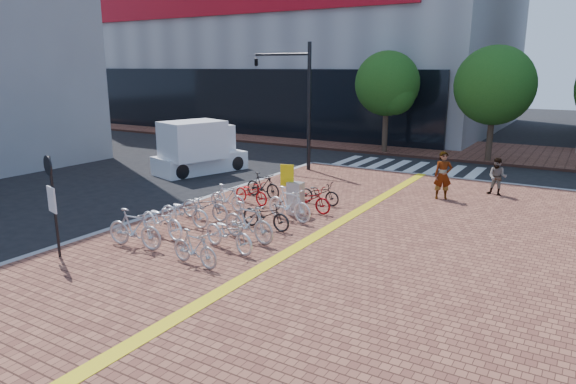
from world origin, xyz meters
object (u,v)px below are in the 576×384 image
Objects in this scene: bike_5 at (251,192)px; bike_12 at (309,199)px; bike_3 at (205,205)px; bike_2 at (184,211)px; bike_4 at (227,197)px; pedestrian_b at (497,177)px; pedestrian_a at (443,175)px; bike_0 at (134,229)px; traffic_light_pole at (284,82)px; bike_13 at (319,193)px; bike_7 at (195,248)px; bike_11 at (289,204)px; bike_9 at (248,222)px; utility_box at (295,198)px; bike_1 at (162,220)px; bike_8 at (229,233)px; yellow_sign at (288,180)px; notice_sign at (52,194)px; bike_6 at (263,185)px; bike_10 at (266,215)px; box_truck at (199,148)px.

bike_12 is at bearing -76.93° from bike_5.
bike_2 is at bearing 170.49° from bike_3.
pedestrian_b is at bearing -45.20° from bike_4.
pedestrian_a is 1.24× the size of pedestrian_b.
traffic_light_pole reaches higher than bike_0.
bike_13 is at bearing -50.78° from bike_5.
bike_11 is at bearing 5.49° from bike_7.
pedestrian_a is at bearing -15.86° from bike_9.
bike_2 is at bearing -173.87° from bike_5.
bike_7 is 0.90× the size of bike_12.
utility_box reaches higher than bike_3.
bike_1 is 1.07× the size of pedestrian_a.
bike_0 is 2.70m from bike_8.
bike_9 is at bearing -80.41° from yellow_sign.
notice_sign reaches higher than bike_12.
bike_6 is 7.21m from bike_7.
bike_8 reaches higher than bike_6.
bike_9 is 1.04× the size of pedestrian_a.
bike_4 is 2.14m from bike_6.
utility_box is (2.16, -0.41, 0.15)m from bike_5.
pedestrian_b is (5.28, 9.68, 0.17)m from bike_9.
pedestrian_a is (6.19, 7.82, 0.44)m from bike_2.
pedestrian_b reaches higher than bike_7.
bike_5 is 0.92× the size of bike_12.
bike_7 is 4.06m from notice_sign.
notice_sign is at bearing 161.03° from bike_11.
notice_sign is at bearing 137.59° from bike_0.
bike_10 is 6.20m from notice_sign.
bike_0 is 1.20× the size of bike_4.
bike_13 is 1.65m from utility_box.
box_truck is (-8.50, 7.71, 0.50)m from bike_9.
utility_box is at bearing -18.66° from bike_1.
bike_7 reaches higher than bike_12.
bike_7 is at bearing -139.11° from bike_2.
bike_7 is 10.90m from pedestrian_a.
yellow_sign is at bearing 11.43° from bike_10.
bike_1 is at bearing -172.48° from bike_6.
bike_1 is at bearing -115.32° from yellow_sign.
pedestrian_b is at bearing -38.73° from bike_12.
bike_1 is 1.27× the size of bike_4.
bike_11 is at bearing -178.00° from bike_13.
box_truck is (-6.00, 3.21, 0.59)m from bike_6.
bike_2 is 3.83m from utility_box.
yellow_sign is at bearing -40.76° from bike_2.
bike_1 is 0.32× the size of traffic_light_pole.
bike_5 is 1.03× the size of bike_7.
bike_5 is at bearing -9.48° from bike_2.
bike_7 is at bearing -178.30° from bike_12.
bike_11 is at bearing -86.46° from bike_4.
bike_5 is 0.84× the size of bike_9.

